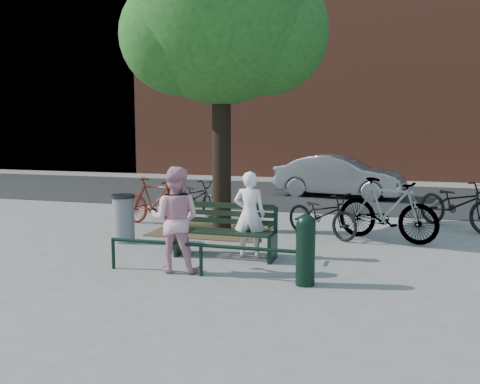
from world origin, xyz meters
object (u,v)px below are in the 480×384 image
(park_bench, at_px, (227,229))
(person_left, at_px, (250,215))
(litter_bin, at_px, (124,218))
(parked_car, at_px, (339,176))
(bollard, at_px, (306,247))
(person_right, at_px, (175,219))
(bicycle_c, at_px, (322,214))

(park_bench, bearing_deg, person_left, 10.29)
(litter_bin, relative_size, parked_car, 0.23)
(park_bench, bearing_deg, bollard, -38.62)
(person_right, height_order, parked_car, person_right)
(bicycle_c, xyz_separation_m, parked_car, (-0.31, 6.18, 0.19))
(person_right, xyz_separation_m, litter_bin, (-1.82, 1.65, -0.35))
(park_bench, bearing_deg, person_right, -112.97)
(park_bench, relative_size, bollard, 1.68)
(person_right, relative_size, bollard, 1.60)
(litter_bin, bearing_deg, park_bench, -12.78)
(person_right, bearing_deg, park_bench, -119.72)
(park_bench, xyz_separation_m, bicycle_c, (1.37, 2.12, -0.01))
(bollard, bearing_deg, litter_bin, 155.21)
(bollard, height_order, bicycle_c, bollard)
(person_left, bearing_deg, bollard, 127.88)
(litter_bin, bearing_deg, person_right, -42.23)
(person_left, bearing_deg, person_right, 50.09)
(park_bench, xyz_separation_m, bollard, (1.60, -1.28, 0.08))
(person_right, bearing_deg, person_left, -132.69)
(park_bench, bearing_deg, litter_bin, 167.22)
(bollard, bearing_deg, person_right, 175.89)
(park_bench, distance_m, person_left, 0.48)
(park_bench, relative_size, parked_car, 0.43)
(park_bench, distance_m, bicycle_c, 2.52)
(park_bench, relative_size, person_left, 1.16)
(person_right, height_order, litter_bin, person_right)
(litter_bin, height_order, parked_car, parked_car)
(person_right, xyz_separation_m, parked_car, (1.53, 9.43, -0.17))
(bicycle_c, bearing_deg, bollard, -144.07)
(park_bench, height_order, person_left, person_left)
(person_left, distance_m, bollard, 1.82)
(litter_bin, height_order, bicycle_c, litter_bin)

